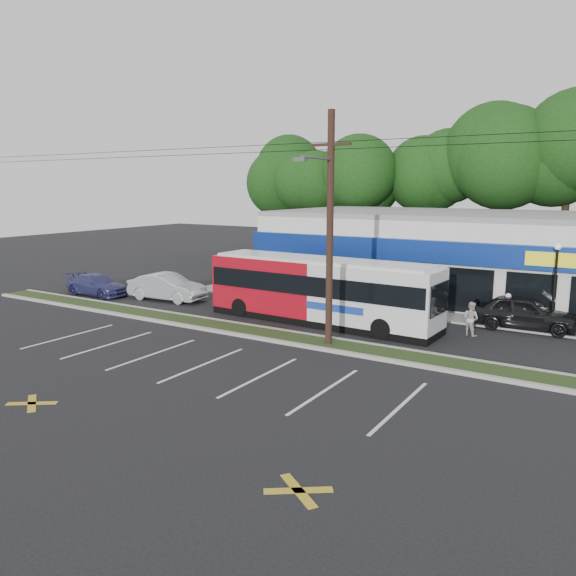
# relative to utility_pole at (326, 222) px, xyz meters

# --- Properties ---
(ground) EXTENTS (120.00, 120.00, 0.00)m
(ground) POSITION_rel_utility_pole_xyz_m (-2.83, -0.93, -5.41)
(ground) COLOR black
(ground) RESTS_ON ground
(grass_strip) EXTENTS (40.00, 1.60, 0.12)m
(grass_strip) POSITION_rel_utility_pole_xyz_m (-2.83, 0.07, -5.35)
(grass_strip) COLOR #253214
(grass_strip) RESTS_ON ground
(curb_south) EXTENTS (40.00, 0.25, 0.14)m
(curb_south) POSITION_rel_utility_pole_xyz_m (-2.83, -0.78, -5.34)
(curb_south) COLOR #9E9E93
(curb_south) RESTS_ON ground
(curb_north) EXTENTS (40.00, 0.25, 0.14)m
(curb_north) POSITION_rel_utility_pole_xyz_m (-2.83, 0.92, -5.34)
(curb_north) COLOR #9E9E93
(curb_north) RESTS_ON ground
(sidewalk) EXTENTS (32.00, 2.20, 0.10)m
(sidewalk) POSITION_rel_utility_pole_xyz_m (2.17, 8.07, -5.36)
(sidewalk) COLOR #9E9E93
(sidewalk) RESTS_ON ground
(strip_mall) EXTENTS (25.00, 12.55, 5.30)m
(strip_mall) POSITION_rel_utility_pole_xyz_m (2.67, 14.99, -2.76)
(strip_mall) COLOR beige
(strip_mall) RESTS_ON ground
(utility_pole) EXTENTS (50.00, 2.77, 10.00)m
(utility_pole) POSITION_rel_utility_pole_xyz_m (0.00, 0.00, 0.00)
(utility_pole) COLOR black
(utility_pole) RESTS_ON ground
(lamp_post) EXTENTS (0.30, 0.30, 4.25)m
(lamp_post) POSITION_rel_utility_pole_xyz_m (8.17, 7.87, -2.74)
(lamp_post) COLOR black
(lamp_post) RESTS_ON ground
(tree_line) EXTENTS (46.76, 6.76, 11.83)m
(tree_line) POSITION_rel_utility_pole_xyz_m (1.17, 25.07, 3.00)
(tree_line) COLOR black
(tree_line) RESTS_ON ground
(metrobus) EXTENTS (12.46, 3.12, 3.32)m
(metrobus) POSITION_rel_utility_pole_xyz_m (-2.14, 3.57, -3.65)
(metrobus) COLOR #A20C19
(metrobus) RESTS_ON ground
(car_dark) EXTENTS (5.04, 2.21, 1.69)m
(car_dark) POSITION_rel_utility_pole_xyz_m (6.97, 7.57, -4.57)
(car_dark) COLOR black
(car_dark) RESTS_ON ground
(car_silver) EXTENTS (5.10, 2.16, 1.64)m
(car_silver) POSITION_rel_utility_pole_xyz_m (-12.91, 3.73, -4.59)
(car_silver) COLOR #AFB1B7
(car_silver) RESTS_ON ground
(car_blue) EXTENTS (4.56, 1.89, 1.32)m
(car_blue) POSITION_rel_utility_pole_xyz_m (-17.92, 2.57, -4.75)
(car_blue) COLOR navy
(car_blue) RESTS_ON ground
(pedestrian_a) EXTENTS (0.69, 0.51, 1.73)m
(pedestrian_a) POSITION_rel_utility_pole_xyz_m (6.17, 7.57, -4.55)
(pedestrian_a) COLOR white
(pedestrian_a) RESTS_ON ground
(pedestrian_b) EXTENTS (0.96, 0.87, 1.62)m
(pedestrian_b) POSITION_rel_utility_pole_xyz_m (5.04, 5.07, -4.61)
(pedestrian_b) COLOR #BCB2A9
(pedestrian_b) RESTS_ON ground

